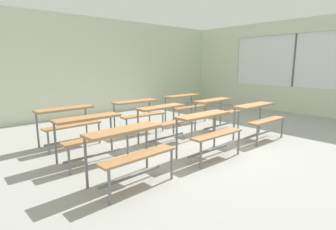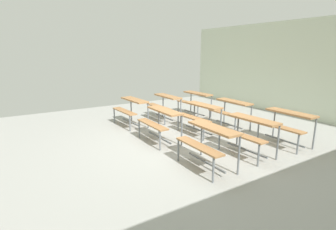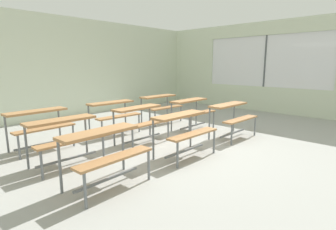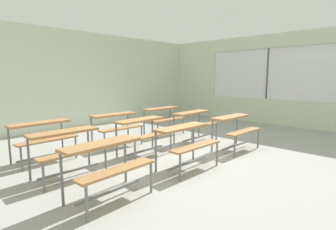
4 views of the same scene
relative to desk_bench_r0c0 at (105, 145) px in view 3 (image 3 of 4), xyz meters
The scene contains 12 objects.
ground 2.12m from the desk_bench_r0c0, 12.77° to the left, with size 10.00×9.00×0.05m, color #9E9E99.
wall_back 5.42m from the desk_bench_r0c0, 68.14° to the left, with size 10.00×0.12×3.00m, color beige.
wall_right 7.05m from the desk_bench_r0c0, ahead, with size 0.12×9.00×3.00m.
desk_bench_r0c0 is the anchor object (origin of this frame).
desk_bench_r0c1 1.60m from the desk_bench_r0c0, ahead, with size 1.11×0.60×0.74m.
desk_bench_r0c2 3.26m from the desk_bench_r0c0, ahead, with size 1.11×0.61×0.74m.
desk_bench_r1c0 1.11m from the desk_bench_r0c0, 90.87° to the left, with size 1.10×0.59×0.74m.
desk_bench_r1c1 1.97m from the desk_bench_r0c0, 35.42° to the left, with size 1.12×0.63×0.74m.
desk_bench_r1c2 3.40m from the desk_bench_r0c0, 18.58° to the left, with size 1.11×0.61×0.74m.
desk_bench_r2c0 2.23m from the desk_bench_r0c0, 89.36° to the left, with size 1.12×0.63×0.74m.
desk_bench_r2c1 2.73m from the desk_bench_r0c0, 52.56° to the left, with size 1.12×0.63×0.74m.
desk_bench_r2c2 3.98m from the desk_bench_r0c0, 34.30° to the left, with size 1.11×0.61×0.74m.
Camera 3 is at (-3.80, -3.30, 1.60)m, focal length 28.00 mm.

